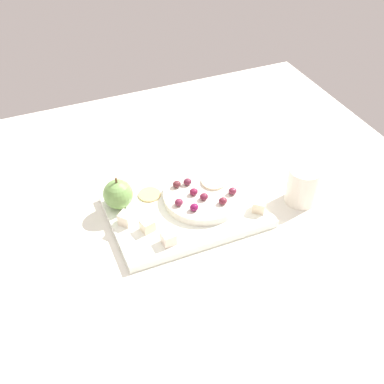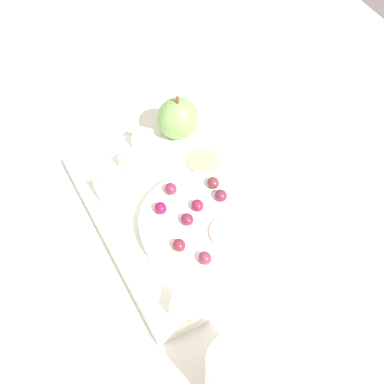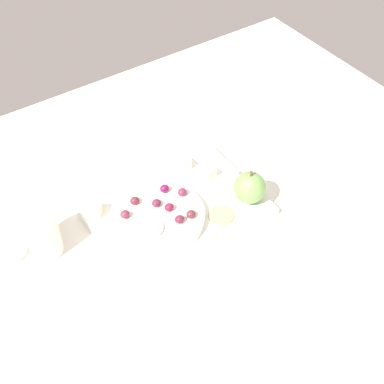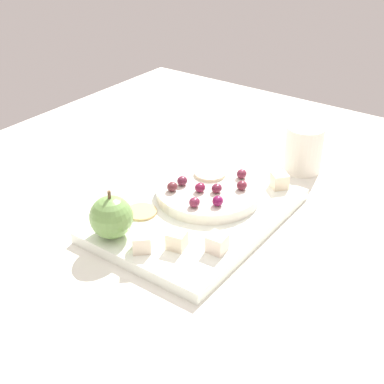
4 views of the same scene
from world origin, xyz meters
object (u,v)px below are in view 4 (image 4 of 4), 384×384
Objects in this scene: grape_5 at (172,187)px; grape_1 at (217,188)px; grape_6 at (218,201)px; cup at (304,149)px; cheese_cube_2 at (217,243)px; cheese_cube_1 at (279,181)px; cracker_0 at (141,212)px; apple_whole at (111,217)px; grape_2 at (242,185)px; platter at (197,215)px; serving_dish at (208,192)px; grape_3 at (194,202)px; grape_7 at (182,181)px; cheese_cube_0 at (177,240)px; apple_slice_0 at (210,174)px; cheese_cube_3 at (142,243)px; grape_0 at (242,174)px; grape_4 at (200,188)px.

grape_1 is at bearing 122.16° from grape_5.
cup is at bearing 173.89° from grape_6.
cheese_cube_1 is at bearing -176.59° from cheese_cube_2.
apple_whole is at bearing 4.69° from cracker_0.
grape_2 is at bearing -24.65° from cheese_cube_1.
serving_dish is (-4.61, -0.97, 1.89)cm from platter.
grape_2 is at bearing 159.96° from grape_3.
grape_7 is 0.19× the size of cup.
cheese_cube_0 is 14.44cm from grape_1.
cup is at bearing -175.91° from cheese_cube_2.
apple_slice_0 is (-1.13, -7.16, -0.50)cm from grape_2.
cheese_cube_3 is (13.79, -0.29, 2.30)cm from platter.
cracker_0 is at bearing -12.53° from grape_7.
grape_3 reaches higher than cheese_cube_2.
grape_0 is 4.01cm from grape_2.
grape_5 is at bearing -57.30° from grape_4.
cheese_cube_1 is 17.88cm from grape_3.
cheese_cube_0 is 0.52× the size of cracker_0.
cheese_cube_2 is (22.04, 1.31, 0.00)cm from cheese_cube_1.
grape_3 is at bearing -124.51° from cheese_cube_2.
grape_4 is at bearing 146.61° from cracker_0.
cheese_cube_2 is at bearing 49.75° from platter.
grape_7 is at bearing -25.49° from cup.
grape_0 is at bearing -54.15° from cheese_cube_1.
grape_5 reaches higher than serving_dish.
grape_1 is at bearing -13.06° from cup.
grape_7 is at bearing -90.60° from grape_4.
cracker_0 is (-4.05, -10.48, -1.14)cm from cheese_cube_0.
cheese_cube_3 is 21.51cm from grape_2.
apple_whole is 22.19cm from apple_slice_0.
serving_dish is 2.72cm from grape_4.
serving_dish is 6.51cm from grape_5.
grape_5 reaches higher than cheese_cube_3.
cheese_cube_2 is at bearing 45.23° from grape_4.
cracker_0 is (-1.27, -15.75, -1.14)cm from cheese_cube_2.
grape_5 reaches higher than cheese_cube_0.
serving_dish is at bearing -168.07° from platter.
cheese_cube_2 is (12.03, 9.74, 0.41)cm from serving_dish.
cheese_cube_3 is at bearing 7.22° from apple_slice_0.
grape_6 reaches higher than serving_dish.
grape_6 reaches higher than cheese_cube_1.
grape_7 is at bearing -77.13° from grape_1.
cheese_cube_2 is (-6.13, 15.14, -2.00)cm from apple_whole.
cheese_cube_2 is 1.41× the size of grape_5.
apple_slice_0 is at bearing -172.78° from cheese_cube_3.
grape_1 is 1.00× the size of grape_6.
grape_0 is at bearing 139.07° from grape_7.
apple_slice_0 is (-15.78, -11.86, 0.83)cm from cheese_cube_2.
serving_dish is at bearing -163.21° from cheese_cube_0.
grape_3 is at bearing 24.28° from grape_4.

